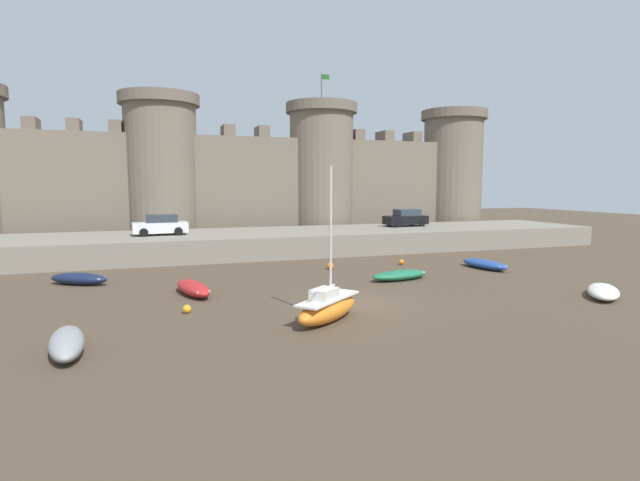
{
  "coord_description": "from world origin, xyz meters",
  "views": [
    {
      "loc": [
        -9.28,
        -21.31,
        5.61
      ],
      "look_at": [
        -0.18,
        5.17,
        2.5
      ],
      "focal_mm": 28.0,
      "sensor_mm": 36.0,
      "label": 1
    }
  ],
  "objects_px": {
    "sailboat_near_channel_right": "(328,307)",
    "rowboat_midflat_right": "(485,264)",
    "rowboat_foreground_centre": "(400,275)",
    "rowboat_midflat_centre": "(193,288)",
    "mooring_buoy_off_centre": "(330,266)",
    "rowboat_near_channel_left": "(603,291)",
    "mooring_buoy_near_channel": "(187,309)",
    "car_quay_centre_east": "(406,218)",
    "rowboat_foreground_right": "(79,279)",
    "mooring_buoy_mid_mud": "(401,262)",
    "car_quay_centre_west": "(161,225)",
    "rowboat_foreground_left": "(67,342)"
  },
  "relations": [
    {
      "from": "sailboat_near_channel_right",
      "to": "rowboat_midflat_right",
      "type": "height_order",
      "value": "sailboat_near_channel_right"
    },
    {
      "from": "rowboat_foreground_centre",
      "to": "car_quay_centre_east",
      "type": "bearing_deg",
      "value": 60.28
    },
    {
      "from": "sailboat_near_channel_right",
      "to": "rowboat_near_channel_left",
      "type": "relative_size",
      "value": 1.77
    },
    {
      "from": "rowboat_foreground_left",
      "to": "car_quay_centre_east",
      "type": "height_order",
      "value": "car_quay_centre_east"
    },
    {
      "from": "rowboat_midflat_centre",
      "to": "rowboat_near_channel_left",
      "type": "xyz_separation_m",
      "value": [
        19.47,
        -7.27,
        -0.06
      ]
    },
    {
      "from": "rowboat_foreground_centre",
      "to": "car_quay_centre_east",
      "type": "distance_m",
      "value": 18.39
    },
    {
      "from": "mooring_buoy_mid_mud",
      "to": "rowboat_near_channel_left",
      "type": "bearing_deg",
      "value": -69.58
    },
    {
      "from": "rowboat_near_channel_left",
      "to": "mooring_buoy_mid_mud",
      "type": "relative_size",
      "value": 9.51
    },
    {
      "from": "rowboat_midflat_centre",
      "to": "rowboat_foreground_left",
      "type": "bearing_deg",
      "value": -121.15
    },
    {
      "from": "rowboat_midflat_right",
      "to": "mooring_buoy_near_channel",
      "type": "relative_size",
      "value": 10.48
    },
    {
      "from": "rowboat_foreground_right",
      "to": "sailboat_near_channel_right",
      "type": "bearing_deg",
      "value": -47.56
    },
    {
      "from": "rowboat_midflat_right",
      "to": "rowboat_near_channel_left",
      "type": "xyz_separation_m",
      "value": [
        0.17,
        -9.17,
        -0.01
      ]
    },
    {
      "from": "rowboat_foreground_centre",
      "to": "mooring_buoy_near_channel",
      "type": "height_order",
      "value": "rowboat_foreground_centre"
    },
    {
      "from": "rowboat_midflat_centre",
      "to": "sailboat_near_channel_right",
      "type": "height_order",
      "value": "sailboat_near_channel_right"
    },
    {
      "from": "sailboat_near_channel_right",
      "to": "rowboat_midflat_right",
      "type": "distance_m",
      "value": 16.96
    },
    {
      "from": "car_quay_centre_east",
      "to": "car_quay_centre_west",
      "type": "bearing_deg",
      "value": -176.76
    },
    {
      "from": "rowboat_foreground_left",
      "to": "mooring_buoy_near_channel",
      "type": "height_order",
      "value": "rowboat_foreground_left"
    },
    {
      "from": "mooring_buoy_near_channel",
      "to": "car_quay_centre_east",
      "type": "bearing_deg",
      "value": 42.41
    },
    {
      "from": "rowboat_near_channel_left",
      "to": "mooring_buoy_off_centre",
      "type": "distance_m",
      "value": 15.92
    },
    {
      "from": "mooring_buoy_mid_mud",
      "to": "car_quay_centre_west",
      "type": "xyz_separation_m",
      "value": [
        -15.99,
        9.52,
        2.32
      ]
    },
    {
      "from": "rowboat_near_channel_left",
      "to": "mooring_buoy_near_channel",
      "type": "height_order",
      "value": "rowboat_near_channel_left"
    },
    {
      "from": "rowboat_foreground_left",
      "to": "rowboat_foreground_right",
      "type": "height_order",
      "value": "rowboat_foreground_left"
    },
    {
      "from": "rowboat_foreground_right",
      "to": "rowboat_near_channel_left",
      "type": "bearing_deg",
      "value": -25.41
    },
    {
      "from": "sailboat_near_channel_right",
      "to": "car_quay_centre_west",
      "type": "height_order",
      "value": "sailboat_near_channel_right"
    },
    {
      "from": "rowboat_midflat_centre",
      "to": "mooring_buoy_off_centre",
      "type": "xyz_separation_m",
      "value": [
        9.33,
        5.0,
        -0.13
      ]
    },
    {
      "from": "rowboat_midflat_centre",
      "to": "car_quay_centre_west",
      "type": "xyz_separation_m",
      "value": [
        -1.18,
        14.77,
        2.14
      ]
    },
    {
      "from": "sailboat_near_channel_right",
      "to": "mooring_buoy_mid_mud",
      "type": "bearing_deg",
      "value": 50.78
    },
    {
      "from": "car_quay_centre_east",
      "to": "car_quay_centre_west",
      "type": "relative_size",
      "value": 1.0
    },
    {
      "from": "rowboat_foreground_left",
      "to": "car_quay_centre_east",
      "type": "distance_m",
      "value": 35.23
    },
    {
      "from": "rowboat_foreground_centre",
      "to": "rowboat_foreground_left",
      "type": "height_order",
      "value": "rowboat_foreground_left"
    },
    {
      "from": "rowboat_midflat_centre",
      "to": "rowboat_foreground_right",
      "type": "xyz_separation_m",
      "value": [
        -5.89,
        4.78,
        -0.01
      ]
    },
    {
      "from": "rowboat_midflat_centre",
      "to": "rowboat_foreground_centre",
      "type": "bearing_deg",
      "value": 0.81
    },
    {
      "from": "rowboat_midflat_centre",
      "to": "car_quay_centre_west",
      "type": "bearing_deg",
      "value": 94.56
    },
    {
      "from": "rowboat_midflat_centre",
      "to": "mooring_buoy_near_channel",
      "type": "bearing_deg",
      "value": -98.91
    },
    {
      "from": "rowboat_near_channel_left",
      "to": "mooring_buoy_mid_mud",
      "type": "height_order",
      "value": "rowboat_near_channel_left"
    },
    {
      "from": "mooring_buoy_off_centre",
      "to": "car_quay_centre_east",
      "type": "bearing_deg",
      "value": 43.32
    },
    {
      "from": "rowboat_foreground_left",
      "to": "rowboat_midflat_centre",
      "type": "xyz_separation_m",
      "value": [
        4.76,
        7.88,
        -0.02
      ]
    },
    {
      "from": "rowboat_foreground_centre",
      "to": "rowboat_midflat_centre",
      "type": "height_order",
      "value": "rowboat_midflat_centre"
    },
    {
      "from": "rowboat_midflat_right",
      "to": "mooring_buoy_off_centre",
      "type": "distance_m",
      "value": 10.44
    },
    {
      "from": "sailboat_near_channel_right",
      "to": "car_quay_centre_east",
      "type": "bearing_deg",
      "value": 54.86
    },
    {
      "from": "mooring_buoy_off_centre",
      "to": "rowboat_midflat_centre",
      "type": "bearing_deg",
      "value": -151.82
    },
    {
      "from": "rowboat_foreground_right",
      "to": "rowboat_midflat_right",
      "type": "relative_size",
      "value": 0.89
    },
    {
      "from": "rowboat_foreground_centre",
      "to": "rowboat_midflat_right",
      "type": "xyz_separation_m",
      "value": [
        7.33,
        1.73,
        0.01
      ]
    },
    {
      "from": "rowboat_midflat_centre",
      "to": "car_quay_centre_east",
      "type": "xyz_separation_m",
      "value": [
        21.02,
        16.03,
        2.14
      ]
    },
    {
      "from": "rowboat_foreground_left",
      "to": "car_quay_centre_east",
      "type": "relative_size",
      "value": 0.88
    },
    {
      "from": "rowboat_midflat_centre",
      "to": "mooring_buoy_off_centre",
      "type": "distance_m",
      "value": 10.59
    },
    {
      "from": "rowboat_midflat_centre",
      "to": "rowboat_foreground_right",
      "type": "relative_size",
      "value": 1.12
    },
    {
      "from": "rowboat_foreground_centre",
      "to": "rowboat_foreground_left",
      "type": "bearing_deg",
      "value": -154.31
    },
    {
      "from": "mooring_buoy_mid_mud",
      "to": "sailboat_near_channel_right",
      "type": "bearing_deg",
      "value": -129.22
    },
    {
      "from": "mooring_buoy_off_centre",
      "to": "rowboat_near_channel_left",
      "type": "bearing_deg",
      "value": -50.42
    }
  ]
}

